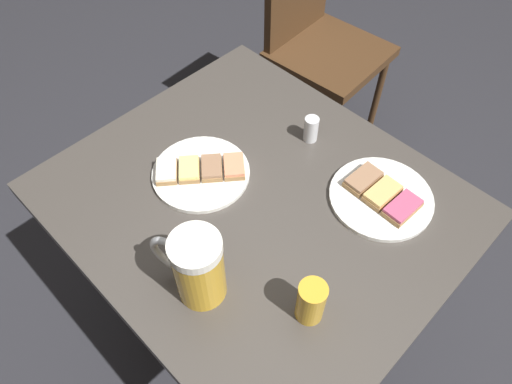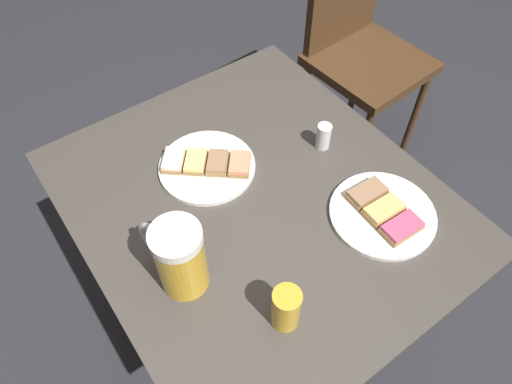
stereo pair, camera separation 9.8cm
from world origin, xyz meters
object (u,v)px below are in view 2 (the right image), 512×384
salt_shaker (323,136)px  cafe_chair (360,44)px  plate_far (383,213)px  beer_mug (179,257)px  beer_glass_small (286,308)px  plate_near (207,165)px

salt_shaker → cafe_chair: (-0.47, 0.62, -0.27)m
plate_far → beer_mug: 0.43m
plate_far → cafe_chair: cafe_chair is taller
salt_shaker → cafe_chair: 0.82m
beer_mug → salt_shaker: bearing=104.1°
plate_far → beer_glass_small: bearing=-78.8°
plate_near → plate_far: (0.32, 0.22, -0.00)m
beer_glass_small → salt_shaker: bearing=130.6°
salt_shaker → beer_glass_small: bearing=-49.4°
beer_glass_small → cafe_chair: 1.24m
beer_glass_small → salt_shaker: size_ratio=1.49×
salt_shaker → cafe_chair: bearing=127.1°
cafe_chair → beer_glass_small: bearing=34.5°
beer_glass_small → cafe_chair: bearing=128.4°
plate_near → salt_shaker: bearing=68.8°
beer_mug → cafe_chair: beer_mug is taller
beer_mug → beer_glass_small: bearing=31.0°
beer_glass_small → cafe_chair: (-0.75, 0.95, -0.29)m
plate_far → cafe_chair: size_ratio=0.25×
beer_glass_small → beer_mug: bearing=-149.0°
plate_near → cafe_chair: size_ratio=0.24×
beer_mug → salt_shaker: size_ratio=2.53×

